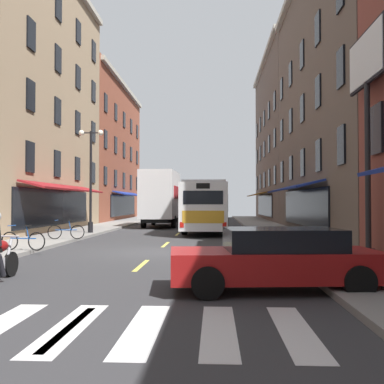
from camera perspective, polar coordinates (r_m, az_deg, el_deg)
ground_plane at (r=16.77m, az=-4.53°, el=-7.84°), size 34.80×80.00×0.10m
lane_centre_dashes at (r=16.52m, az=-4.64°, el=-7.75°), size 0.14×73.90×0.01m
crosswalk_near at (r=7.11m, az=-15.37°, el=-16.30°), size 7.10×2.80×0.01m
sidewalk_left at (r=18.46m, az=-23.14°, el=-6.76°), size 3.00×80.00×0.14m
sidewalk_right at (r=17.04m, az=15.72°, el=-7.28°), size 3.00×80.00×0.14m
billboard_sign at (r=15.80m, az=21.44°, el=13.01°), size 0.40×3.21×7.23m
transit_bus at (r=28.49m, az=1.97°, el=-1.83°), size 2.84×11.23×3.06m
box_truck at (r=33.98m, az=-3.85°, el=-0.89°), size 2.63×7.63×4.14m
sedan_near at (r=9.61m, az=10.73°, el=-8.35°), size 4.47×2.19×1.30m
sedan_mid at (r=42.97m, az=-2.37°, el=-2.83°), size 1.98×4.34×1.47m
bicycle_near at (r=17.06m, az=-20.76°, el=-5.78°), size 1.70×0.48×0.91m
bicycle_mid at (r=21.66m, az=-15.78°, el=-4.86°), size 1.71×0.48×0.91m
street_lamp_twin at (r=26.10m, az=-12.81°, el=2.02°), size 1.42×0.32×5.86m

